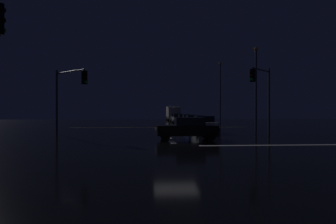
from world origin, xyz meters
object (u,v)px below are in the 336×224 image
at_px(sedan_gray, 176,118).
at_px(sedan_silver, 178,118).
at_px(sedan_white, 204,124).
at_px(streetlamp_right_far, 220,89).
at_px(box_truck, 173,113).
at_px(traffic_signal_nw, 69,89).
at_px(sedan_green, 189,120).
at_px(sedan_blue, 194,122).
at_px(sedan_black_crossing, 187,128).
at_px(sedan_orange, 184,119).
at_px(traffic_signal_ne, 262,88).
at_px(streetlamp_right_near, 256,82).

bearing_deg(sedan_gray, sedan_silver, -91.81).
height_order(sedan_white, streetlamp_right_far, streetlamp_right_far).
height_order(box_truck, traffic_signal_nw, traffic_signal_nw).
relative_size(sedan_green, box_truck, 0.52).
relative_size(sedan_blue, sedan_black_crossing, 1.00).
distance_m(sedan_orange, sedan_silver, 6.73).
bearing_deg(sedan_green, traffic_signal_ne, -72.78).
bearing_deg(streetlamp_right_far, sedan_green, -126.76).
bearing_deg(sedan_blue, sedan_black_crossing, -101.24).
distance_m(sedan_green, sedan_gray, 18.54).
xyz_separation_m(traffic_signal_ne, streetlamp_right_near, (1.74, 6.24, 1.12)).
relative_size(sedan_blue, traffic_signal_nw, 0.78).
bearing_deg(sedan_gray, traffic_signal_nw, -110.10).
bearing_deg(streetlamp_right_near, sedan_silver, 107.25).
distance_m(sedan_black_crossing, streetlamp_right_near, 14.59).
distance_m(sedan_white, traffic_signal_nw, 12.47).
relative_size(sedan_white, sedan_black_crossing, 1.00).
relative_size(sedan_silver, streetlamp_right_near, 0.49).
height_order(sedan_green, sedan_black_crossing, same).
height_order(sedan_white, sedan_silver, same).
xyz_separation_m(sedan_orange, traffic_signal_ne, (4.32, -19.76, 3.22)).
xyz_separation_m(sedan_blue, traffic_signal_ne, (4.72, -7.78, 3.22)).
bearing_deg(sedan_white, sedan_blue, 91.17).
distance_m(sedan_black_crossing, traffic_signal_nw, 10.59).
xyz_separation_m(sedan_white, streetlamp_right_far, (6.36, 19.76, 4.82)).
xyz_separation_m(box_truck, traffic_signal_ne, (4.26, -40.16, 2.31)).
bearing_deg(streetlamp_right_near, box_truck, 100.05).
bearing_deg(sedan_blue, sedan_silver, 89.46).
distance_m(sedan_green, sedan_black_crossing, 18.75).
height_order(sedan_orange, box_truck, box_truck).
height_order(sedan_black_crossing, streetlamp_right_far, streetlamp_right_far).
xyz_separation_m(box_truck, streetlamp_right_near, (6.01, -33.91, 3.44)).
distance_m(sedan_white, sedan_gray, 30.13).
distance_m(box_truck, streetlamp_right_near, 34.61).
height_order(sedan_blue, traffic_signal_nw, traffic_signal_nw).
bearing_deg(traffic_signal_nw, sedan_black_crossing, -24.42).
relative_size(sedan_blue, box_truck, 0.52).
xyz_separation_m(sedan_silver, traffic_signal_ne, (4.54, -26.49, 3.22)).
height_order(sedan_white, sedan_blue, same).
bearing_deg(sedan_silver, streetlamp_right_far, -34.03).
relative_size(sedan_orange, streetlamp_right_far, 0.44).
bearing_deg(streetlamp_right_near, streetlamp_right_far, 90.00).
bearing_deg(traffic_signal_ne, sedan_orange, 102.34).
bearing_deg(sedan_black_crossing, sedan_white, 69.93).
bearing_deg(sedan_white, traffic_signal_ne, -28.29).
distance_m(sedan_white, sedan_green, 11.59).
relative_size(sedan_white, sedan_gray, 1.00).
relative_size(sedan_green, sedan_silver, 1.00).
distance_m(sedan_silver, traffic_signal_nw, 29.43).
xyz_separation_m(sedan_green, traffic_signal_ne, (4.36, -14.07, 3.22)).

